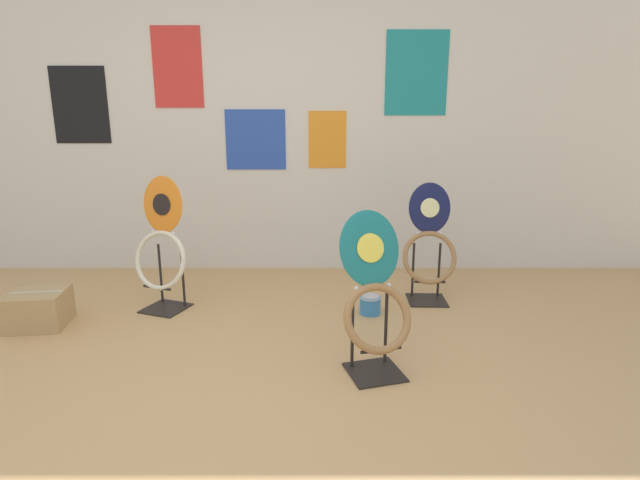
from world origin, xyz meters
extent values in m
plane|color=tan|center=(0.00, 0.00, 0.00)|extent=(14.00, 14.00, 0.00)
cube|color=silver|center=(0.00, 2.40, 1.30)|extent=(8.00, 0.06, 2.60)
cube|color=red|center=(-0.67, 2.36, 1.74)|extent=(0.41, 0.01, 0.65)
cube|color=#284CAD|center=(-0.04, 2.36, 1.15)|extent=(0.51, 0.01, 0.51)
cube|color=orange|center=(0.57, 2.36, 1.15)|extent=(0.32, 0.01, 0.48)
cube|color=black|center=(-1.52, 2.36, 1.44)|extent=(0.47, 0.01, 0.63)
cube|color=teal|center=(1.31, 2.36, 1.69)|extent=(0.52, 0.01, 0.68)
cube|color=black|center=(-0.60, 1.37, 0.01)|extent=(0.36, 0.36, 0.01)
cylinder|color=black|center=(-0.66, 1.49, 0.23)|extent=(0.02, 0.02, 0.44)
cylinder|color=black|center=(-0.48, 1.42, 0.23)|extent=(0.02, 0.02, 0.44)
cylinder|color=black|center=(-0.63, 1.30, 0.19)|extent=(0.22, 0.10, 0.02)
torus|color=beige|center=(-0.61, 1.35, 0.37)|extent=(0.45, 0.29, 0.41)
ellipsoid|color=orange|center=(-0.58, 1.42, 0.75)|extent=(0.33, 0.17, 0.40)
ellipsoid|color=black|center=(-0.59, 1.40, 0.76)|extent=(0.14, 0.07, 0.15)
sphere|color=silver|center=(-0.67, 1.43, 0.56)|extent=(0.02, 0.02, 0.02)
sphere|color=silver|center=(-0.51, 1.37, 0.56)|extent=(0.02, 0.02, 0.02)
cube|color=black|center=(0.80, 0.45, 0.01)|extent=(0.35, 0.35, 0.01)
cylinder|color=black|center=(0.68, 0.51, 0.21)|extent=(0.02, 0.02, 0.41)
cylinder|color=black|center=(0.87, 0.56, 0.21)|extent=(0.02, 0.02, 0.41)
cylinder|color=black|center=(0.83, 0.37, 0.17)|extent=(0.22, 0.08, 0.02)
torus|color=#9E7042|center=(0.81, 0.43, 0.33)|extent=(0.42, 0.31, 0.35)
ellipsoid|color=#197075|center=(0.77, 0.56, 0.67)|extent=(0.36, 0.24, 0.40)
ellipsoid|color=#EADB4C|center=(0.78, 0.54, 0.67)|extent=(0.16, 0.09, 0.15)
sphere|color=silver|center=(0.70, 0.47, 0.47)|extent=(0.02, 0.02, 0.02)
sphere|color=silver|center=(0.88, 0.53, 0.47)|extent=(0.02, 0.02, 0.02)
cube|color=black|center=(1.31, 1.53, 0.01)|extent=(0.29, 0.29, 0.01)
cylinder|color=black|center=(1.22, 1.63, 0.22)|extent=(0.02, 0.02, 0.41)
cylinder|color=black|center=(1.41, 1.62, 0.22)|extent=(0.02, 0.02, 0.41)
cylinder|color=black|center=(1.31, 1.45, 0.18)|extent=(0.22, 0.02, 0.02)
torus|color=#9E7042|center=(1.31, 1.51, 0.34)|extent=(0.40, 0.19, 0.38)
ellipsoid|color=#141942|center=(1.31, 1.61, 0.69)|extent=(0.31, 0.11, 0.37)
ellipsoid|color=beige|center=(1.31, 1.59, 0.70)|extent=(0.14, 0.04, 0.14)
sphere|color=silver|center=(1.23, 1.58, 0.51)|extent=(0.02, 0.02, 0.02)
sphere|color=silver|center=(1.40, 1.57, 0.51)|extent=(0.02, 0.02, 0.02)
cylinder|color=teal|center=(0.86, 1.28, 0.06)|extent=(0.15, 0.15, 0.13)
torus|color=silver|center=(0.86, 1.28, 0.12)|extent=(0.15, 0.15, 0.01)
cylinder|color=#B2B2B7|center=(0.86, 1.28, 0.13)|extent=(0.13, 0.13, 0.00)
cube|color=tan|center=(-1.34, 1.08, 0.12)|extent=(0.38, 0.37, 0.23)
cube|color=#B7AD89|center=(-1.34, 1.08, 0.24)|extent=(0.34, 0.08, 0.00)
camera|label=1|loc=(0.51, -1.99, 1.35)|focal=28.00mm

